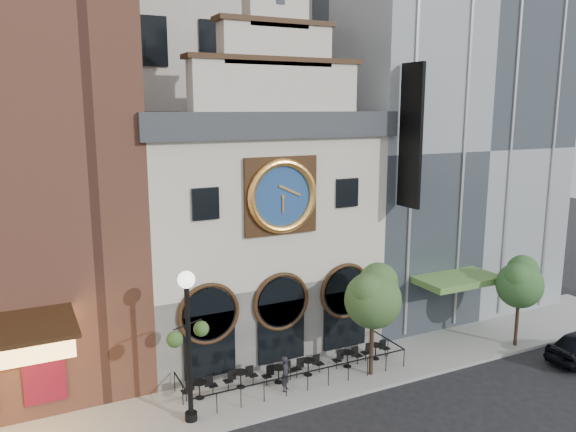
# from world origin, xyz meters

# --- Properties ---
(ground) EXTENTS (120.00, 120.00, 0.00)m
(ground) POSITION_xyz_m (0.00, 0.00, 0.00)
(ground) COLOR black
(ground) RESTS_ON ground
(sidewalk) EXTENTS (44.00, 5.00, 0.15)m
(sidewalk) POSITION_xyz_m (0.00, 2.50, 0.07)
(sidewalk) COLOR gray
(sidewalk) RESTS_ON ground
(clock_building) EXTENTS (12.60, 8.78, 18.65)m
(clock_building) POSITION_xyz_m (0.00, 7.82, 6.69)
(clock_building) COLOR #605E5B
(clock_building) RESTS_ON ground
(retail_building) EXTENTS (14.00, 14.40, 20.00)m
(retail_building) POSITION_xyz_m (12.99, 9.99, 10.14)
(retail_building) COLOR gray
(retail_building) RESTS_ON ground
(cafe_railing) EXTENTS (10.60, 2.60, 0.90)m
(cafe_railing) POSITION_xyz_m (0.00, 2.50, 0.60)
(cafe_railing) COLOR black
(cafe_railing) RESTS_ON sidewalk
(bistro_0) EXTENTS (1.58, 0.68, 0.90)m
(bistro_0) POSITION_xyz_m (-4.50, 2.71, 0.61)
(bistro_0) COLOR black
(bistro_0) RESTS_ON sidewalk
(bistro_1) EXTENTS (1.58, 0.68, 0.90)m
(bistro_1) POSITION_xyz_m (-2.55, 2.81, 0.61)
(bistro_1) COLOR black
(bistro_1) RESTS_ON sidewalk
(bistro_2) EXTENTS (1.58, 0.68, 0.90)m
(bistro_2) POSITION_xyz_m (-0.84, 2.45, 0.61)
(bistro_2) COLOR black
(bistro_2) RESTS_ON sidewalk
(bistro_3) EXTENTS (1.58, 0.68, 0.90)m
(bistro_3) POSITION_xyz_m (0.73, 2.50, 0.61)
(bistro_3) COLOR black
(bistro_3) RESTS_ON sidewalk
(bistro_4) EXTENTS (1.58, 0.68, 0.90)m
(bistro_4) POSITION_xyz_m (2.85, 2.43, 0.61)
(bistro_4) COLOR black
(bistro_4) RESTS_ON sidewalk
(bistro_5) EXTENTS (1.58, 0.68, 0.90)m
(bistro_5) POSITION_xyz_m (4.57, 2.52, 0.61)
(bistro_5) COLOR black
(bistro_5) RESTS_ON sidewalk
(pedestrian) EXTENTS (0.67, 0.69, 1.60)m
(pedestrian) POSITION_xyz_m (-0.86, 1.67, 0.95)
(pedestrian) COLOR black
(pedestrian) RESTS_ON sidewalk
(lamppost) EXTENTS (1.87, 1.21, 6.24)m
(lamppost) POSITION_xyz_m (-5.34, 1.19, 4.01)
(lamppost) COLOR black
(lamppost) RESTS_ON sidewalk
(tree_left) EXTENTS (2.75, 2.65, 5.29)m
(tree_left) POSITION_xyz_m (3.48, 1.33, 4.03)
(tree_left) COLOR #382619
(tree_left) RESTS_ON sidewalk
(tree_right) EXTENTS (2.49, 2.39, 4.79)m
(tree_right) POSITION_xyz_m (12.23, 0.66, 3.66)
(tree_right) COLOR #382619
(tree_right) RESTS_ON sidewalk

